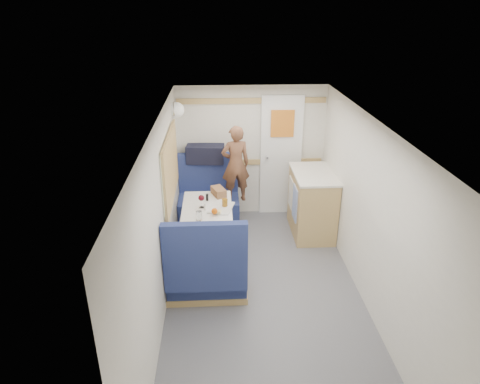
{
  "coord_description": "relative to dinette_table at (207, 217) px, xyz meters",
  "views": [
    {
      "loc": [
        -0.49,
        -3.86,
        3.08
      ],
      "look_at": [
        -0.24,
        0.9,
        0.95
      ],
      "focal_mm": 32.0,
      "sensor_mm": 36.0,
      "label": 1
    }
  ],
  "objects": [
    {
      "name": "pepper_grinder",
      "position": [
        -0.0,
        0.16,
        0.2
      ],
      "size": [
        0.03,
        0.03,
        0.09
      ],
      "primitive_type": "cylinder",
      "color": "black",
      "rests_on": "dinette_table"
    },
    {
      "name": "dome_light",
      "position": [
        -0.39,
        0.85,
        1.18
      ],
      "size": [
        0.2,
        0.2,
        0.2
      ],
      "primitive_type": "sphere",
      "color": "white",
      "rests_on": "wall_left"
    },
    {
      "name": "ledge",
      "position": [
        -0.0,
        1.12,
        0.31
      ],
      "size": [
        0.9,
        0.14,
        0.04
      ],
      "primitive_type": "cube",
      "color": "tan",
      "rests_on": "bench_far"
    },
    {
      "name": "oak_trim_high",
      "position": [
        0.65,
        1.23,
        1.21
      ],
      "size": [
        2.15,
        0.02,
        0.08
      ],
      "primitive_type": "cube",
      "color": "tan",
      "rests_on": "wall_back"
    },
    {
      "name": "bench_near",
      "position": [
        -0.0,
        -0.86,
        -0.27
      ],
      "size": [
        0.9,
        0.59,
        1.05
      ],
      "color": "navy",
      "rests_on": "floor"
    },
    {
      "name": "ceiling",
      "position": [
        0.65,
        -1.0,
        1.43
      ],
      "size": [
        4.5,
        4.5,
        0.0
      ],
      "primitive_type": "plane",
      "rotation": [
        3.14,
        0.0,
        0.0
      ],
      "color": "silver",
      "rests_on": "wall_back"
    },
    {
      "name": "beer_glass",
      "position": [
        0.22,
        -0.05,
        0.21
      ],
      "size": [
        0.07,
        0.07,
        0.11
      ],
      "primitive_type": "cylinder",
      "color": "#8A5914",
      "rests_on": "dinette_table"
    },
    {
      "name": "tray",
      "position": [
        0.18,
        -0.08,
        0.16
      ],
      "size": [
        0.36,
        0.42,
        0.02
      ],
      "primitive_type": "cube",
      "rotation": [
        0.0,
        0.0,
        -0.26
      ],
      "color": "silver",
      "rests_on": "dinette_table"
    },
    {
      "name": "orange_fruit",
      "position": [
        0.1,
        -0.26,
        0.21
      ],
      "size": [
        0.07,
        0.07,
        0.07
      ],
      "primitive_type": "sphere",
      "color": "#D55B09",
      "rests_on": "tray"
    },
    {
      "name": "wall_right",
      "position": [
        1.75,
        -1.0,
        0.43
      ],
      "size": [
        0.02,
        4.5,
        2.0
      ],
      "primitive_type": "cube",
      "color": "silver",
      "rests_on": "floor"
    },
    {
      "name": "wall_left",
      "position": [
        -0.45,
        -1.0,
        0.43
      ],
      "size": [
        0.02,
        4.5,
        2.0
      ],
      "primitive_type": "cube",
      "color": "silver",
      "rests_on": "floor"
    },
    {
      "name": "person",
      "position": [
        0.39,
        0.74,
        0.44
      ],
      "size": [
        0.44,
        0.33,
        1.1
      ],
      "primitive_type": "imported",
      "rotation": [
        0.0,
        0.0,
        3.31
      ],
      "color": "brown",
      "rests_on": "bench_far"
    },
    {
      "name": "salt_grinder",
      "position": [
        -0.02,
        -0.11,
        0.2
      ],
      "size": [
        0.04,
        0.04,
        0.09
      ],
      "primitive_type": "cylinder",
      "color": "white",
      "rests_on": "dinette_table"
    },
    {
      "name": "oak_trim_low",
      "position": [
        0.65,
        1.23,
        0.28
      ],
      "size": [
        2.15,
        0.02,
        0.08
      ],
      "primitive_type": "cube",
      "color": "tan",
      "rests_on": "wall_back"
    },
    {
      "name": "floor",
      "position": [
        0.65,
        -1.0,
        -0.57
      ],
      "size": [
        4.5,
        4.5,
        0.0
      ],
      "primitive_type": "plane",
      "color": "#515156",
      "rests_on": "ground"
    },
    {
      "name": "dinette_table",
      "position": [
        0.0,
        0.0,
        0.0
      ],
      "size": [
        0.62,
        0.92,
        0.72
      ],
      "color": "white",
      "rests_on": "floor"
    },
    {
      "name": "galley_counter",
      "position": [
        1.47,
        0.55,
        -0.1
      ],
      "size": [
        0.57,
        0.92,
        0.92
      ],
      "color": "tan",
      "rests_on": "floor"
    },
    {
      "name": "wine_glass",
      "position": [
        -0.07,
        -0.04,
        0.28
      ],
      "size": [
        0.08,
        0.08,
        0.17
      ],
      "color": "white",
      "rests_on": "dinette_table"
    },
    {
      "name": "cheese_block",
      "position": [
        0.12,
        -0.24,
        0.19
      ],
      "size": [
        0.11,
        0.09,
        0.03
      ],
      "primitive_type": "cube",
      "rotation": [
        0.0,
        0.0,
        -0.34
      ],
      "color": "#DDD37F",
      "rests_on": "tray"
    },
    {
      "name": "bench_far",
      "position": [
        -0.0,
        0.86,
        -0.27
      ],
      "size": [
        0.9,
        0.59,
        1.05
      ],
      "color": "navy",
      "rests_on": "floor"
    },
    {
      "name": "bread_loaf",
      "position": [
        0.15,
        0.32,
        0.21
      ],
      "size": [
        0.22,
        0.28,
        0.1
      ],
      "primitive_type": "cube",
      "rotation": [
        0.0,
        0.0,
        0.37
      ],
      "color": "olive",
      "rests_on": "dinette_table"
    },
    {
      "name": "rear_door",
      "position": [
        1.1,
        1.22,
        0.41
      ],
      "size": [
        0.62,
        0.12,
        1.86
      ],
      "color": "white",
      "rests_on": "wall_back"
    },
    {
      "name": "tumbler_left",
      "position": [
        -0.08,
        -0.38,
        0.21
      ],
      "size": [
        0.07,
        0.07,
        0.12
      ],
      "primitive_type": "cylinder",
      "color": "white",
      "rests_on": "dinette_table"
    },
    {
      "name": "side_window",
      "position": [
        -0.43,
        0.0,
        0.68
      ],
      "size": [
        0.04,
        1.3,
        0.72
      ],
      "primitive_type": "cube",
      "color": "#B2BC9F",
      "rests_on": "wall_left"
    },
    {
      "name": "duffel_bag",
      "position": [
        -0.04,
        1.12,
        0.46
      ],
      "size": [
        0.57,
        0.31,
        0.26
      ],
      "primitive_type": "cube",
      "rotation": [
        0.0,
        0.0,
        -0.09
      ],
      "color": "black",
      "rests_on": "ledge"
    },
    {
      "name": "wall_back",
      "position": [
        0.65,
        1.25,
        0.43
      ],
      "size": [
        2.2,
        0.02,
        2.0
      ],
      "primitive_type": "cube",
      "color": "silver",
      "rests_on": "floor"
    }
  ]
}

